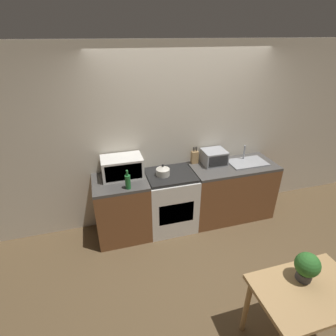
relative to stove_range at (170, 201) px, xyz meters
name	(u,v)px	position (x,y,z in m)	size (l,w,h in m)	color
ground_plane	(207,257)	(0.28, -0.78, -0.45)	(16.00, 16.00, 0.00)	brown
wall_back	(182,137)	(0.28, 0.34, 0.85)	(10.00, 0.06, 2.60)	beige
counter_left_run	(122,208)	(-0.71, 0.00, 0.00)	(0.73, 0.62, 0.90)	brown
counter_right_run	(231,190)	(0.99, 0.00, 0.00)	(1.29, 0.62, 0.90)	brown
stove_range	(170,201)	(0.00, 0.00, 0.00)	(0.69, 0.62, 0.90)	silver
kettle	(163,171)	(-0.11, -0.01, 0.52)	(0.19, 0.19, 0.17)	beige
microwave	(122,167)	(-0.65, 0.12, 0.59)	(0.55, 0.35, 0.28)	silver
bottle	(128,182)	(-0.62, -0.22, 0.55)	(0.07, 0.07, 0.26)	#1E662D
knife_block	(195,157)	(0.45, 0.23, 0.55)	(0.10, 0.07, 0.26)	tan
toaster_oven	(214,157)	(0.72, 0.13, 0.56)	(0.34, 0.31, 0.21)	#999BA0
sink_basin	(247,162)	(1.22, 0.01, 0.47)	(0.56, 0.35, 0.24)	#999BA0
dining_table	(307,298)	(0.64, -1.99, 0.18)	(0.92, 0.59, 0.73)	tan
potted_plant	(307,266)	(0.66, -1.88, 0.44)	(0.21, 0.21, 0.27)	#424247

